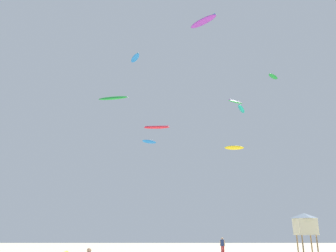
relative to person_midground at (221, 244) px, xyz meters
The scene contains 11 objects.
person_midground is the anchor object (origin of this frame).
lifeguard_tower 9.27m from the person_midground, ahead, with size 2.30×2.30×4.15m.
kite_aloft_0 31.87m from the person_midground, 50.48° to the left, with size 2.50×2.61×0.39m.
kite_aloft_1 13.96m from the person_midground, 161.26° to the right, with size 2.83×1.02×0.40m.
kite_aloft_2 17.49m from the person_midground, 134.98° to the left, with size 2.17×1.68×0.51m.
kite_aloft_3 20.55m from the person_midground, behind, with size 3.81×1.80×0.80m.
kite_aloft_5 23.53m from the person_midground, behind, with size 1.61×2.52×0.32m.
kite_aloft_6 14.97m from the person_midground, 66.90° to the left, with size 2.64×0.80×0.62m.
kite_aloft_7 23.86m from the person_midground, 65.28° to the left, with size 2.13×3.82×0.92m.
kite_aloft_8 18.58m from the person_midground, 55.73° to the left, with size 2.36×1.77×0.46m.
kite_aloft_9 23.75m from the person_midground, 109.09° to the right, with size 3.15×3.12×0.41m.
Camera 1 is at (-0.10, -11.47, 2.33)m, focal length 36.37 mm.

